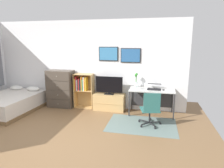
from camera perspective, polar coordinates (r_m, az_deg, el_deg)
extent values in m
plane|color=brown|center=(4.56, -17.70, -15.09)|extent=(7.20, 7.20, 0.00)
cube|color=white|center=(6.32, -7.31, 5.59)|extent=(6.12, 0.06, 2.70)
cube|color=black|center=(6.04, -1.04, 8.66)|extent=(0.59, 0.02, 0.42)
cube|color=teal|center=(6.03, -1.07, 8.66)|extent=(0.55, 0.01, 0.38)
cube|color=black|center=(5.92, 5.36, 8.19)|extent=(0.59, 0.02, 0.42)
cube|color=#285B93|center=(5.90, 5.35, 8.18)|extent=(0.55, 0.01, 0.38)
cube|color=slate|center=(5.13, 8.54, -11.47)|extent=(1.70, 1.20, 0.01)
cube|color=brown|center=(6.75, -27.24, -6.56)|extent=(1.51, 1.97, 0.10)
cube|color=silver|center=(6.68, -27.44, -4.55)|extent=(1.47, 1.93, 0.39)
ellipsoid|color=white|center=(7.35, -25.83, -0.96)|extent=(0.45, 0.29, 0.14)
ellipsoid|color=white|center=(6.95, -21.77, -1.28)|extent=(0.45, 0.29, 0.14)
cube|color=#4C4238|center=(6.52, -14.50, -1.32)|extent=(0.83, 0.42, 1.17)
cube|color=#493F35|center=(6.44, -15.17, -5.51)|extent=(0.79, 0.01, 0.27)
sphere|color=#A59E8C|center=(6.43, -15.24, -5.55)|extent=(0.03, 0.03, 0.03)
cube|color=#493F35|center=(6.37, -15.31, -3.02)|extent=(0.79, 0.01, 0.27)
sphere|color=#A59E8C|center=(6.35, -15.38, -3.05)|extent=(0.03, 0.03, 0.03)
cube|color=#493F35|center=(6.30, -15.45, -0.46)|extent=(0.79, 0.01, 0.27)
sphere|color=#A59E8C|center=(6.29, -15.52, -0.49)|extent=(0.03, 0.03, 0.03)
cube|color=#493F35|center=(6.25, -15.60, 2.14)|extent=(0.79, 0.01, 0.27)
sphere|color=#A59E8C|center=(6.23, -15.67, 2.11)|extent=(0.03, 0.03, 0.03)
cube|color=tan|center=(6.38, -10.49, -1.84)|extent=(0.02, 0.30, 1.08)
cube|color=tan|center=(6.18, -5.51, -2.14)|extent=(0.02, 0.30, 1.08)
cube|color=tan|center=(6.42, -7.91, -6.60)|extent=(0.60, 0.30, 0.02)
cube|color=tan|center=(6.27, -8.05, -1.80)|extent=(0.57, 0.30, 0.02)
cube|color=tan|center=(6.17, -8.18, 2.80)|extent=(0.57, 0.30, 0.02)
cube|color=tan|center=(6.41, -7.58, -1.69)|extent=(0.60, 0.01, 1.08)
cube|color=gold|center=(6.30, -10.37, -0.06)|extent=(0.03, 0.23, 0.36)
cube|color=red|center=(6.27, -10.16, 0.18)|extent=(0.02, 0.19, 0.42)
cube|color=white|center=(6.26, -9.90, -0.26)|extent=(0.03, 0.17, 0.33)
cube|color=black|center=(6.27, -9.55, -0.15)|extent=(0.02, 0.23, 0.35)
cube|color=red|center=(6.24, -9.33, -0.12)|extent=(0.02, 0.20, 0.36)
cube|color=black|center=(6.24, -9.04, -0.31)|extent=(0.02, 0.21, 0.32)
cube|color=black|center=(6.23, -8.79, -0.11)|extent=(0.03, 0.22, 0.37)
cube|color=orange|center=(6.21, -8.54, 0.16)|extent=(0.03, 0.21, 0.43)
cube|color=#2D8C4C|center=(6.20, -8.29, -0.26)|extent=(0.02, 0.20, 0.34)
cube|color=white|center=(6.19, -7.97, 0.10)|extent=(0.03, 0.22, 0.42)
cube|color=orange|center=(6.17, -7.67, -0.06)|extent=(0.03, 0.21, 0.39)
cube|color=gold|center=(6.16, -7.35, 0.03)|extent=(0.03, 0.22, 0.41)
cube|color=tan|center=(6.07, -0.80, -5.19)|extent=(0.94, 0.40, 0.50)
cube|color=tan|center=(5.88, -1.27, -5.76)|extent=(0.94, 0.01, 0.02)
cube|color=black|center=(5.98, -0.86, -2.87)|extent=(0.28, 0.16, 0.02)
cube|color=black|center=(5.97, -0.86, -2.55)|extent=(0.06, 0.04, 0.05)
cube|color=black|center=(5.91, -0.86, -0.17)|extent=(0.82, 0.02, 0.49)
cube|color=black|center=(5.90, -0.89, -0.19)|extent=(0.79, 0.01, 0.46)
cube|color=silver|center=(5.68, 11.41, -1.64)|extent=(1.25, 0.63, 0.03)
cube|color=#2D2D30|center=(5.55, 4.98, -5.74)|extent=(0.03, 0.03, 0.71)
cube|color=#2D2D30|center=(5.52, 17.39, -6.32)|extent=(0.03, 0.03, 0.71)
cube|color=#2D2D30|center=(6.09, 5.71, -4.17)|extent=(0.03, 0.03, 0.71)
cube|color=#2D2D30|center=(6.07, 16.99, -4.69)|extent=(0.03, 0.03, 0.71)
cube|color=#2D2D30|center=(6.06, 11.36, -4.07)|extent=(1.19, 0.02, 0.50)
cylinder|color=#232326|center=(5.23, 13.72, -10.98)|extent=(0.05, 0.05, 0.05)
cube|color=#232326|center=(5.18, 12.22, -10.65)|extent=(0.28, 0.10, 0.02)
cylinder|color=#232326|center=(5.43, 11.00, -10.01)|extent=(0.05, 0.05, 0.05)
cube|color=#232326|center=(5.28, 10.85, -10.15)|extent=(0.05, 0.28, 0.02)
cylinder|color=#232326|center=(5.28, 7.85, -10.54)|extent=(0.05, 0.05, 0.05)
cube|color=#232326|center=(5.21, 9.26, -10.43)|extent=(0.27, 0.13, 0.02)
cylinder|color=#232326|center=(4.98, 8.45, -11.96)|extent=(0.05, 0.05, 0.05)
cube|color=#232326|center=(5.06, 9.59, -11.12)|extent=(0.20, 0.23, 0.02)
cylinder|color=#232326|center=(4.95, 12.31, -12.27)|extent=(0.05, 0.05, 0.05)
cube|color=#232326|center=(5.04, 11.48, -11.27)|extent=(0.17, 0.25, 0.02)
cylinder|color=#232326|center=(5.09, 10.75, -9.00)|extent=(0.04, 0.04, 0.30)
cube|color=#2D6B66|center=(5.04, 10.82, -7.25)|extent=(0.53, 0.53, 0.03)
cube|color=#2D6B66|center=(4.78, 11.43, -5.29)|extent=(0.39, 0.13, 0.45)
cube|color=black|center=(5.66, 11.99, -1.49)|extent=(0.39, 0.27, 0.01)
cube|color=black|center=(5.65, 11.99, -1.43)|extent=(0.36, 0.25, 0.00)
cube|color=black|center=(5.79, 12.15, 0.03)|extent=(0.38, 0.26, 0.07)
cube|color=navy|center=(5.78, 12.15, 0.03)|extent=(0.36, 0.23, 0.06)
ellipsoid|color=#262628|center=(5.63, 14.58, -1.59)|extent=(0.06, 0.10, 0.03)
cylinder|color=silver|center=(5.88, 6.93, -0.10)|extent=(0.09, 0.09, 0.16)
cylinder|color=#3D8438|center=(5.85, 7.07, 1.19)|extent=(0.01, 0.01, 0.33)
sphere|color=#308B2C|center=(5.82, 7.11, 2.81)|extent=(0.07, 0.07, 0.07)
cylinder|color=#3D8438|center=(5.87, 6.89, 1.01)|extent=(0.01, 0.01, 0.29)
sphere|color=#308B2C|center=(5.84, 6.92, 2.40)|extent=(0.07, 0.07, 0.07)
cylinder|color=#3D8438|center=(5.83, 6.86, 1.06)|extent=(0.01, 0.01, 0.31)
sphere|color=#308B2C|center=(5.80, 6.90, 2.59)|extent=(0.07, 0.07, 0.07)
cylinder|color=silver|center=(5.61, 7.35, -1.48)|extent=(0.06, 0.06, 0.01)
cylinder|color=silver|center=(5.60, 7.36, -0.96)|extent=(0.01, 0.01, 0.10)
cone|color=silver|center=(5.58, 7.39, -0.08)|extent=(0.07, 0.07, 0.07)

